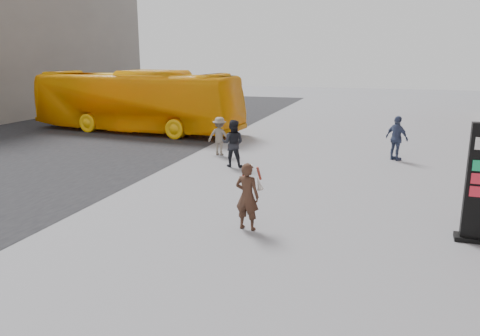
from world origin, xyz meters
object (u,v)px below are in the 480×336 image
(woman, at_px, (247,195))
(pedestrian_b, at_px, (220,136))
(pedestrian_c, at_px, (397,138))
(bus, at_px, (136,101))
(pedestrian_a, at_px, (233,143))

(woman, distance_m, pedestrian_b, 8.47)
(pedestrian_b, bearing_deg, pedestrian_c, -169.53)
(pedestrian_b, bearing_deg, bus, -33.33)
(woman, xyz_separation_m, pedestrian_b, (-3.48, 7.72, -0.05))
(woman, bearing_deg, pedestrian_c, -103.39)
(pedestrian_c, bearing_deg, bus, 26.92)
(pedestrian_a, xyz_separation_m, pedestrian_c, (5.74, 2.91, 0.00))
(pedestrian_c, bearing_deg, pedestrian_a, 67.34)
(pedestrian_b, bearing_deg, woman, 115.46)
(pedestrian_a, height_order, pedestrian_b, pedestrian_a)
(woman, distance_m, pedestrian_a, 6.38)
(bus, relative_size, pedestrian_b, 7.45)
(woman, height_order, pedestrian_a, pedestrian_a)
(bus, distance_m, pedestrian_a, 9.61)
(woman, relative_size, pedestrian_b, 1.03)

